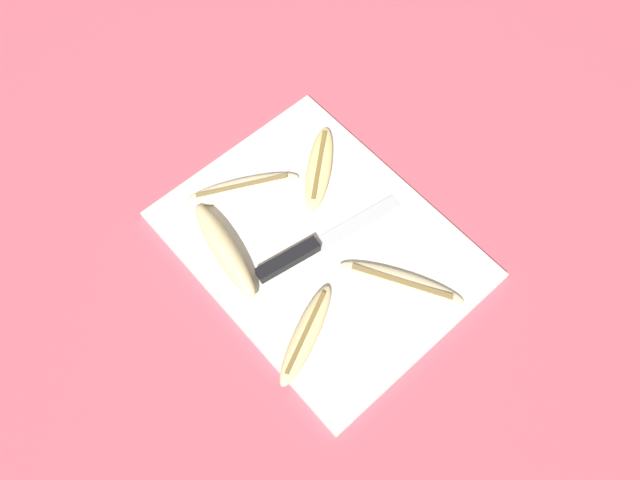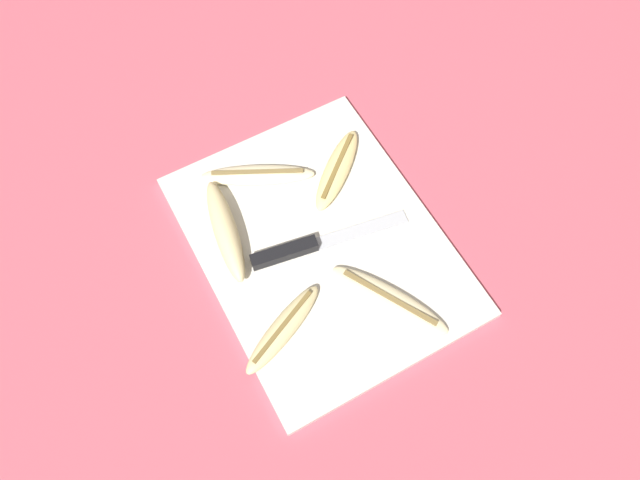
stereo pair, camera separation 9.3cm
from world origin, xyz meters
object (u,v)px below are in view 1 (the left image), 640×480
(banana_mellow_near, at_px, (306,334))
(banana_ripe_center, at_px, (225,249))
(banana_pale_long, at_px, (242,189))
(banana_golden_short, at_px, (319,168))
(banana_cream_curved, at_px, (401,284))
(knife, at_px, (303,252))

(banana_mellow_near, height_order, banana_ripe_center, banana_ripe_center)
(banana_pale_long, relative_size, banana_golden_short, 1.21)
(banana_golden_short, bearing_deg, banana_ripe_center, -85.10)
(banana_mellow_near, height_order, banana_golden_short, same)
(banana_cream_curved, distance_m, banana_pale_long, 0.29)
(banana_mellow_near, bearing_deg, banana_cream_curved, 77.30)
(banana_pale_long, distance_m, banana_mellow_near, 0.26)
(banana_cream_curved, bearing_deg, knife, -151.92)
(banana_mellow_near, bearing_deg, banana_pale_long, 161.35)
(banana_golden_short, xyz_separation_m, banana_ripe_center, (0.02, -0.20, 0.01))
(banana_cream_curved, height_order, banana_mellow_near, banana_mellow_near)
(banana_cream_curved, xyz_separation_m, banana_mellow_near, (-0.03, -0.15, 0.00))
(banana_pale_long, relative_size, banana_mellow_near, 1.12)
(banana_mellow_near, bearing_deg, banana_golden_short, 134.33)
(banana_pale_long, height_order, banana_ripe_center, banana_ripe_center)
(knife, xyz_separation_m, banana_mellow_near, (0.10, -0.08, 0.00))
(banana_cream_curved, xyz_separation_m, banana_pale_long, (-0.28, -0.07, 0.00))
(banana_cream_curved, height_order, banana_pale_long, banana_pale_long)
(banana_pale_long, distance_m, banana_ripe_center, 0.11)
(banana_ripe_center, bearing_deg, banana_cream_curved, 37.11)
(banana_mellow_near, relative_size, banana_ripe_center, 0.87)
(banana_ripe_center, bearing_deg, banana_golden_short, 94.90)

